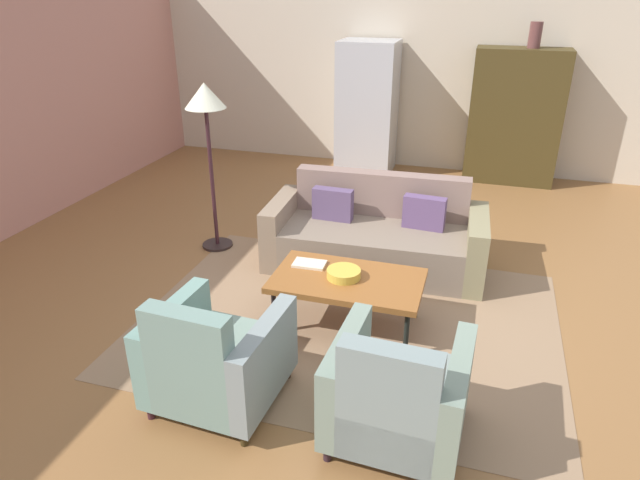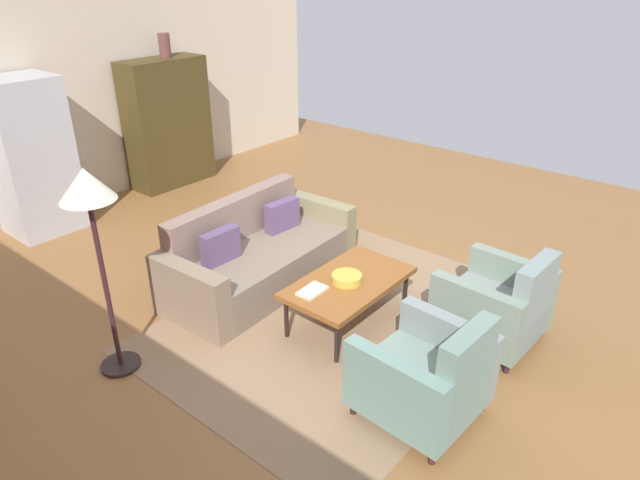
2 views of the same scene
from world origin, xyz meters
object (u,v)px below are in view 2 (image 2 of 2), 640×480
(refrigerator, at_px, (31,157))
(floor_lamp, at_px, (90,205))
(coffee_table, at_px, (349,284))
(vase_tall, at_px, (164,45))
(book_stack, at_px, (312,291))
(cabinet, at_px, (168,123))
(fruit_bowl, at_px, (347,278))
(armchair_left, at_px, (429,379))
(armchair_right, at_px, (499,307))
(couch, at_px, (256,256))

(refrigerator, xyz_separation_m, floor_lamp, (-0.94, -3.06, 0.52))
(coffee_table, height_order, vase_tall, vase_tall)
(refrigerator, bearing_deg, floor_lamp, -107.12)
(coffee_table, bearing_deg, floor_lamp, 148.10)
(book_stack, distance_m, cabinet, 4.43)
(fruit_bowl, xyz_separation_m, vase_tall, (1.40, 4.22, 1.48))
(armchair_left, distance_m, book_stack, 1.32)
(armchair_left, bearing_deg, cabinet, 74.00)
(vase_tall, xyz_separation_m, refrigerator, (-2.13, -0.10, -1.04))
(armchair_right, xyz_separation_m, fruit_bowl, (-0.63, 1.17, 0.14))
(refrigerator, bearing_deg, coffee_table, -79.53)
(couch, height_order, coffee_table, couch)
(armchair_left, relative_size, cabinet, 0.49)
(refrigerator, bearing_deg, vase_tall, 2.68)
(armchair_right, relative_size, fruit_bowl, 3.23)
(armchair_left, bearing_deg, armchair_right, 3.15)
(couch, distance_m, armchair_right, 2.43)
(armchair_right, distance_m, refrigerator, 5.49)
(cabinet, bearing_deg, armchair_left, -109.15)
(armchair_right, height_order, refrigerator, refrigerator)
(couch, relative_size, armchair_right, 2.43)
(couch, distance_m, armchair_left, 2.43)
(coffee_table, distance_m, fruit_bowl, 0.08)
(couch, height_order, book_stack, couch)
(cabinet, height_order, floor_lamp, cabinet)
(couch, relative_size, refrigerator, 1.16)
(couch, height_order, armchair_left, armchair_left)
(cabinet, bearing_deg, book_stack, -111.67)
(floor_lamp, bearing_deg, cabinet, 46.79)
(couch, distance_m, cabinet, 3.35)
(vase_tall, height_order, floor_lamp, vase_tall)
(couch, bearing_deg, book_stack, 68.85)
(fruit_bowl, bearing_deg, couch, 88.58)
(cabinet, height_order, vase_tall, vase_tall)
(coffee_table, bearing_deg, refrigerator, 100.47)
(armchair_left, bearing_deg, book_stack, 82.49)
(cabinet, distance_m, vase_tall, 1.06)
(armchair_left, xyz_separation_m, cabinet, (1.87, 5.39, 0.56))
(coffee_table, relative_size, cabinet, 0.67)
(couch, relative_size, armchair_left, 2.43)
(coffee_table, xyz_separation_m, refrigerator, (-0.76, 4.12, 0.52))
(armchair_left, bearing_deg, couch, 78.85)
(couch, relative_size, floor_lamp, 1.24)
(coffee_table, height_order, cabinet, cabinet)
(coffee_table, relative_size, vase_tall, 3.75)
(armchair_left, height_order, armchair_right, same)
(armchair_right, bearing_deg, refrigerator, 107.02)
(armchair_right, distance_m, cabinet, 5.46)
(armchair_left, xyz_separation_m, floor_lamp, (-1.10, 2.23, 1.10))
(armchair_right, bearing_deg, fruit_bowl, 121.00)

